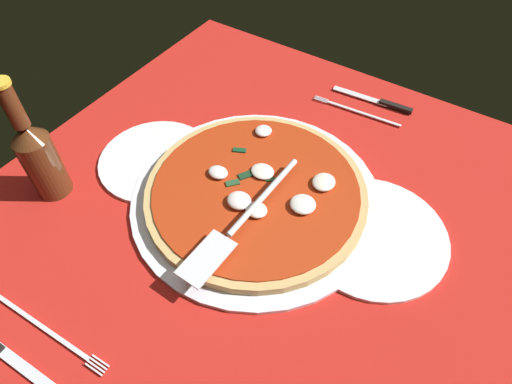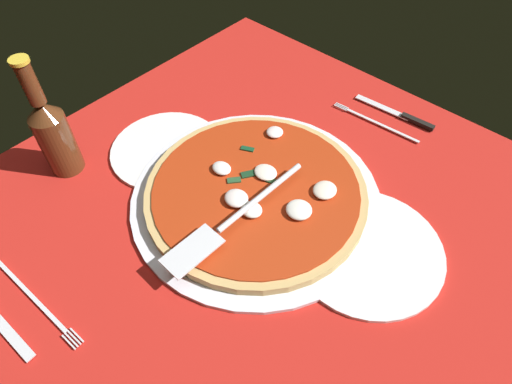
# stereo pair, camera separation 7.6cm
# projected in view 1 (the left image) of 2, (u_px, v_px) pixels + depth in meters

# --- Properties ---
(ground_plane) EXTENTS (0.93, 0.93, 0.01)m
(ground_plane) POSITION_uv_depth(u_px,v_px,m) (264.00, 216.00, 0.76)
(ground_plane) COLOR red
(checker_pattern) EXTENTS (0.93, 0.93, 0.00)m
(checker_pattern) POSITION_uv_depth(u_px,v_px,m) (264.00, 214.00, 0.75)
(checker_pattern) COLOR white
(checker_pattern) RESTS_ON ground_plane
(pizza_pan) EXTENTS (0.43, 0.43, 0.01)m
(pizza_pan) POSITION_uv_depth(u_px,v_px,m) (256.00, 198.00, 0.77)
(pizza_pan) COLOR silver
(pizza_pan) RESTS_ON ground_plane
(dinner_plate_left) EXTENTS (0.24, 0.24, 0.01)m
(dinner_plate_left) POSITION_uv_depth(u_px,v_px,m) (373.00, 235.00, 0.72)
(dinner_plate_left) COLOR white
(dinner_plate_left) RESTS_ON ground_plane
(dinner_plate_right) EXTENTS (0.21, 0.21, 0.01)m
(dinner_plate_right) POSITION_uv_depth(u_px,v_px,m) (156.00, 160.00, 0.83)
(dinner_plate_right) COLOR white
(dinner_plate_right) RESTS_ON ground_plane
(pizza) EXTENTS (0.38, 0.38, 0.03)m
(pizza) POSITION_uv_depth(u_px,v_px,m) (256.00, 192.00, 0.76)
(pizza) COLOR tan
(pizza) RESTS_ON pizza_pan
(pizza_server) EXTENTS (0.05, 0.28, 0.01)m
(pizza_server) POSITION_uv_depth(u_px,v_px,m) (241.00, 219.00, 0.69)
(pizza_server) COLOR silver
(pizza_server) RESTS_ON pizza
(place_setting_near) EXTENTS (0.20, 0.13, 0.01)m
(place_setting_near) POSITION_uv_depth(u_px,v_px,m) (368.00, 108.00, 0.93)
(place_setting_near) COLOR white
(place_setting_near) RESTS_ON ground_plane
(place_setting_far) EXTENTS (0.22, 0.12, 0.01)m
(place_setting_far) POSITION_uv_depth(u_px,v_px,m) (26.00, 343.00, 0.60)
(place_setting_far) COLOR white
(place_setting_far) RESTS_ON ground_plane
(beer_bottle) EXTENTS (0.06, 0.06, 0.23)m
(beer_bottle) POSITION_uv_depth(u_px,v_px,m) (38.00, 155.00, 0.72)
(beer_bottle) COLOR #4E2914
(beer_bottle) RESTS_ON ground_plane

